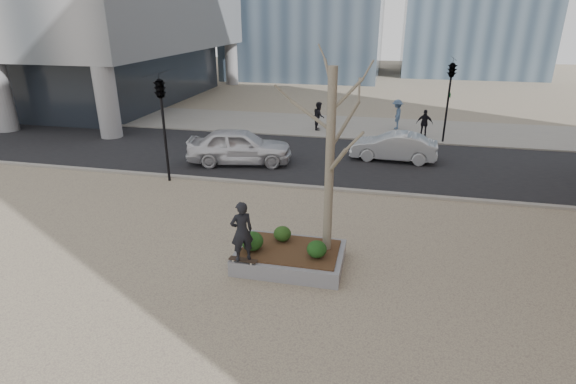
% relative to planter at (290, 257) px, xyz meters
% --- Properties ---
extents(ground, '(120.00, 120.00, 0.00)m').
position_rel_planter_xyz_m(ground, '(-1.00, 0.00, -0.23)').
color(ground, tan).
rests_on(ground, ground).
extents(street, '(60.00, 8.00, 0.02)m').
position_rel_planter_xyz_m(street, '(-1.00, 10.00, -0.21)').
color(street, black).
rests_on(street, ground).
extents(far_sidewalk, '(60.00, 6.00, 0.02)m').
position_rel_planter_xyz_m(far_sidewalk, '(-1.00, 17.00, -0.21)').
color(far_sidewalk, gray).
rests_on(far_sidewalk, ground).
extents(planter, '(3.00, 2.00, 0.45)m').
position_rel_planter_xyz_m(planter, '(0.00, 0.00, 0.00)').
color(planter, gray).
rests_on(planter, ground).
extents(planter_mulch, '(2.70, 1.70, 0.04)m').
position_rel_planter_xyz_m(planter_mulch, '(0.00, 0.00, 0.25)').
color(planter_mulch, '#382314').
rests_on(planter_mulch, planter).
extents(sycamore_tree, '(2.80, 2.80, 6.60)m').
position_rel_planter_xyz_m(sycamore_tree, '(1.00, 0.30, 3.56)').
color(sycamore_tree, gray).
rests_on(sycamore_tree, planter_mulch).
extents(shrub_left, '(0.63, 0.63, 0.53)m').
position_rel_planter_xyz_m(shrub_left, '(-1.03, -0.25, 0.53)').
color(shrub_left, black).
rests_on(shrub_left, planter_mulch).
extents(shrub_middle, '(0.51, 0.51, 0.44)m').
position_rel_planter_xyz_m(shrub_middle, '(-0.33, 0.47, 0.48)').
color(shrub_middle, '#183510').
rests_on(shrub_middle, planter_mulch).
extents(shrub_right, '(0.55, 0.55, 0.46)m').
position_rel_planter_xyz_m(shrub_right, '(0.80, -0.25, 0.50)').
color(shrub_right, '#123310').
rests_on(shrub_right, planter_mulch).
extents(skateboard, '(0.79, 0.27, 0.08)m').
position_rel_planter_xyz_m(skateboard, '(-1.10, -0.88, 0.26)').
color(skateboard, black).
rests_on(skateboard, planter).
extents(skateboarder, '(0.73, 0.68, 1.68)m').
position_rel_planter_xyz_m(skateboarder, '(-1.10, -0.88, 1.14)').
color(skateboarder, black).
rests_on(skateboarder, skateboard).
extents(police_car, '(5.15, 2.86, 1.66)m').
position_rel_planter_xyz_m(police_car, '(-4.29, 8.52, 0.62)').
color(police_car, silver).
rests_on(police_car, street).
extents(car_silver, '(4.14, 1.63, 1.34)m').
position_rel_planter_xyz_m(car_silver, '(2.80, 10.58, 0.46)').
color(car_silver, '#AFB3B8').
rests_on(car_silver, street).
extents(pedestrian_a, '(0.76, 0.91, 1.68)m').
position_rel_planter_xyz_m(pedestrian_a, '(-1.66, 15.82, 0.64)').
color(pedestrian_a, black).
rests_on(pedestrian_a, far_sidewalk).
extents(pedestrian_b, '(0.68, 1.17, 1.80)m').
position_rel_planter_xyz_m(pedestrian_b, '(2.95, 16.96, 0.70)').
color(pedestrian_b, '#455D7C').
rests_on(pedestrian_b, far_sidewalk).
extents(pedestrian_c, '(0.94, 0.46, 1.54)m').
position_rel_planter_xyz_m(pedestrian_c, '(4.50, 15.51, 0.57)').
color(pedestrian_c, black).
rests_on(pedestrian_c, far_sidewalk).
extents(traffic_light_near, '(0.60, 2.48, 4.50)m').
position_rel_planter_xyz_m(traffic_light_near, '(-6.50, 5.60, 2.02)').
color(traffic_light_near, black).
rests_on(traffic_light_near, ground).
extents(traffic_light_far, '(0.60, 2.48, 4.50)m').
position_rel_planter_xyz_m(traffic_light_far, '(5.50, 14.60, 2.02)').
color(traffic_light_far, black).
rests_on(traffic_light_far, ground).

